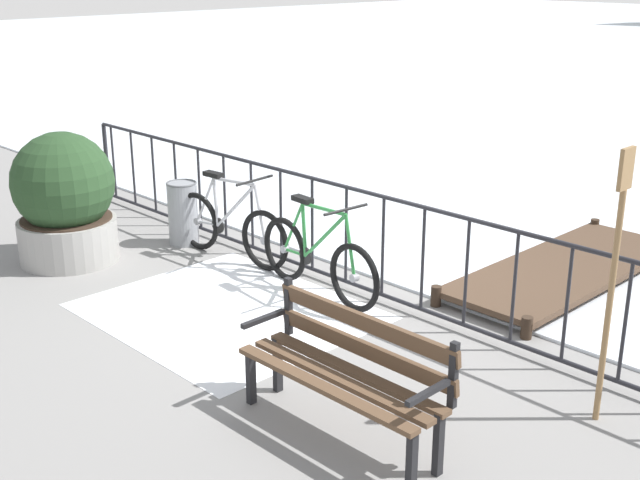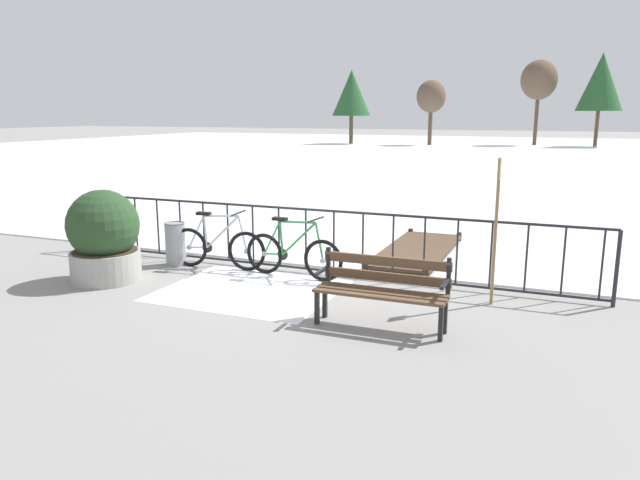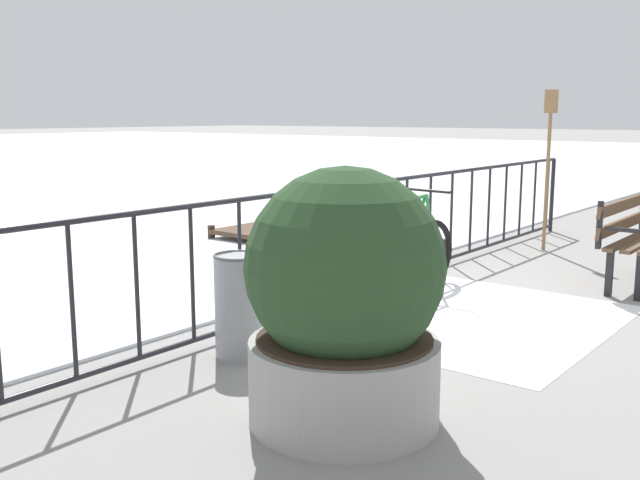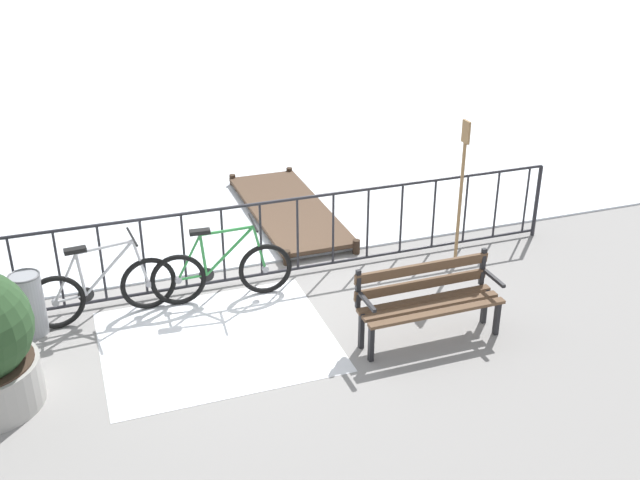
{
  "view_description": "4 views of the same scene",
  "coord_description": "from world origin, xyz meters",
  "px_view_note": "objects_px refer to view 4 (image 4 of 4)",
  "views": [
    {
      "loc": [
        5.29,
        -5.52,
        3.11
      ],
      "look_at": [
        0.37,
        -0.72,
        0.77
      ],
      "focal_mm": 46.22,
      "sensor_mm": 36.0,
      "label": 1
    },
    {
      "loc": [
        3.77,
        -8.58,
        2.56
      ],
      "look_at": [
        0.31,
        -0.17,
        0.61
      ],
      "focal_mm": 33.59,
      "sensor_mm": 36.0,
      "label": 2
    },
    {
      "loc": [
        -5.74,
        -3.79,
        1.68
      ],
      "look_at": [
        -0.73,
        0.17,
        0.56
      ],
      "focal_mm": 40.39,
      "sensor_mm": 36.0,
      "label": 3
    },
    {
      "loc": [
        -1.65,
        -8.18,
        4.56
      ],
      "look_at": [
        1.05,
        -0.58,
        0.73
      ],
      "focal_mm": 42.14,
      "sensor_mm": 36.0,
      "label": 4
    }
  ],
  "objects_px": {
    "bicycle_near_railing": "(222,271)",
    "bicycle_second": "(102,290)",
    "park_bench": "(428,296)",
    "trash_bin": "(29,304)",
    "oar_upright": "(461,186)"
  },
  "relations": [
    {
      "from": "bicycle_near_railing",
      "to": "bicycle_second",
      "type": "distance_m",
      "value": 1.39
    },
    {
      "from": "park_bench",
      "to": "trash_bin",
      "type": "bearing_deg",
      "value": 159.43
    },
    {
      "from": "bicycle_near_railing",
      "to": "bicycle_second",
      "type": "relative_size",
      "value": 1.0
    },
    {
      "from": "trash_bin",
      "to": "oar_upright",
      "type": "xyz_separation_m",
      "value": [
        5.25,
        -0.16,
        0.76
      ]
    },
    {
      "from": "bicycle_near_railing",
      "to": "oar_upright",
      "type": "xyz_separation_m",
      "value": [
        3.06,
        -0.19,
        0.77
      ]
    },
    {
      "from": "bicycle_near_railing",
      "to": "park_bench",
      "type": "xyz_separation_m",
      "value": [
        1.93,
        -1.58,
        0.14
      ]
    },
    {
      "from": "park_bench",
      "to": "trash_bin",
      "type": "height_order",
      "value": "park_bench"
    },
    {
      "from": "park_bench",
      "to": "bicycle_second",
      "type": "bearing_deg",
      "value": 154.3
    },
    {
      "from": "park_bench",
      "to": "oar_upright",
      "type": "xyz_separation_m",
      "value": [
        1.14,
        1.39,
        0.63
      ]
    },
    {
      "from": "oar_upright",
      "to": "bicycle_near_railing",
      "type": "bearing_deg",
      "value": 176.39
    },
    {
      "from": "park_bench",
      "to": "trash_bin",
      "type": "relative_size",
      "value": 2.19
    },
    {
      "from": "bicycle_second",
      "to": "trash_bin",
      "type": "xyz_separation_m",
      "value": [
        -0.79,
        -0.05,
        0.0
      ]
    },
    {
      "from": "bicycle_near_railing",
      "to": "park_bench",
      "type": "bearing_deg",
      "value": -39.34
    },
    {
      "from": "bicycle_near_railing",
      "to": "oar_upright",
      "type": "bearing_deg",
      "value": -3.61
    },
    {
      "from": "bicycle_near_railing",
      "to": "trash_bin",
      "type": "height_order",
      "value": "bicycle_near_railing"
    }
  ]
}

